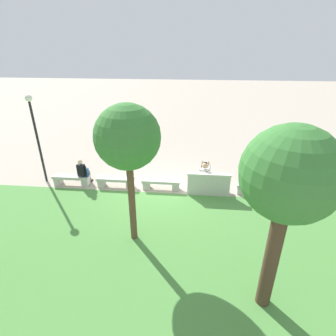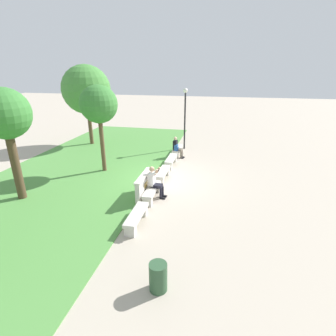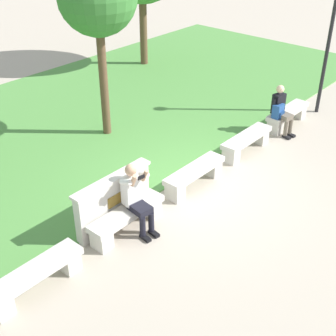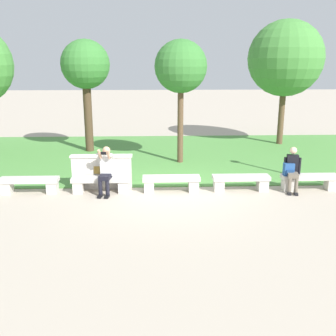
{
  "view_description": "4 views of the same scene",
  "coord_description": "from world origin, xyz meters",
  "px_view_note": "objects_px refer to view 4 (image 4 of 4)",
  "views": [
    {
      "loc": [
        -1.27,
        9.82,
        5.65
      ],
      "look_at": [
        -0.27,
        -0.32,
        0.87
      ],
      "focal_mm": 28.0,
      "sensor_mm": 36.0,
      "label": 1
    },
    {
      "loc": [
        -11.34,
        -2.66,
        5.04
      ],
      "look_at": [
        -0.6,
        -0.38,
        0.84
      ],
      "focal_mm": 28.0,
      "sensor_mm": 36.0,
      "label": 2
    },
    {
      "loc": [
        -6.68,
        -5.08,
        5.48
      ],
      "look_at": [
        -0.91,
        -0.05,
        0.88
      ],
      "focal_mm": 50.0,
      "sensor_mm": 36.0,
      "label": 3
    },
    {
      "loc": [
        -0.5,
        -10.65,
        3.62
      ],
      "look_at": [
        -0.1,
        -0.28,
        0.77
      ],
      "focal_mm": 42.0,
      "sensor_mm": 36.0,
      "label": 4
    }
  ],
  "objects_px": {
    "bench_mid": "(171,182)",
    "backpack": "(289,170)",
    "bench_far": "(241,181)",
    "tree_far_back": "(181,68)",
    "person_photographer": "(106,168)",
    "bench_end": "(310,180)",
    "bench_main": "(29,183)",
    "bench_near": "(101,182)",
    "tree_right_background": "(85,67)",
    "tree_left_background": "(286,59)",
    "person_distant": "(293,168)"
  },
  "relations": [
    {
      "from": "bench_mid",
      "to": "backpack",
      "type": "distance_m",
      "value": 3.36
    },
    {
      "from": "bench_far",
      "to": "tree_far_back",
      "type": "relative_size",
      "value": 0.38
    },
    {
      "from": "person_photographer",
      "to": "backpack",
      "type": "height_order",
      "value": "person_photographer"
    },
    {
      "from": "bench_far",
      "to": "bench_end",
      "type": "height_order",
      "value": "same"
    },
    {
      "from": "bench_main",
      "to": "backpack",
      "type": "distance_m",
      "value": 7.34
    },
    {
      "from": "bench_mid",
      "to": "bench_end",
      "type": "relative_size",
      "value": 1.0
    },
    {
      "from": "bench_near",
      "to": "bench_far",
      "type": "relative_size",
      "value": 1.0
    },
    {
      "from": "bench_far",
      "to": "tree_right_background",
      "type": "height_order",
      "value": "tree_right_background"
    },
    {
      "from": "bench_main",
      "to": "person_photographer",
      "type": "height_order",
      "value": "person_photographer"
    },
    {
      "from": "bench_mid",
      "to": "person_photographer",
      "type": "height_order",
      "value": "person_photographer"
    },
    {
      "from": "bench_far",
      "to": "person_photographer",
      "type": "bearing_deg",
      "value": -178.85
    },
    {
      "from": "backpack",
      "to": "tree_left_background",
      "type": "relative_size",
      "value": 0.08
    },
    {
      "from": "bench_mid",
      "to": "person_distant",
      "type": "height_order",
      "value": "person_distant"
    },
    {
      "from": "bench_far",
      "to": "tree_far_back",
      "type": "height_order",
      "value": "tree_far_back"
    },
    {
      "from": "bench_mid",
      "to": "tree_far_back",
      "type": "height_order",
      "value": "tree_far_back"
    },
    {
      "from": "person_distant",
      "to": "tree_left_background",
      "type": "height_order",
      "value": "tree_left_background"
    },
    {
      "from": "bench_main",
      "to": "bench_near",
      "type": "distance_m",
      "value": 2.0
    },
    {
      "from": "bench_far",
      "to": "person_distant",
      "type": "height_order",
      "value": "person_distant"
    },
    {
      "from": "backpack",
      "to": "bench_mid",
      "type": "bearing_deg",
      "value": 179.22
    },
    {
      "from": "bench_mid",
      "to": "person_photographer",
      "type": "relative_size",
      "value": 1.23
    },
    {
      "from": "backpack",
      "to": "tree_far_back",
      "type": "xyz_separation_m",
      "value": [
        -2.87,
        3.29,
        2.76
      ]
    },
    {
      "from": "bench_near",
      "to": "tree_right_background",
      "type": "distance_m",
      "value": 6.19
    },
    {
      "from": "bench_far",
      "to": "person_distant",
      "type": "distance_m",
      "value": 1.49
    },
    {
      "from": "bench_far",
      "to": "bench_end",
      "type": "bearing_deg",
      "value": 0.0
    },
    {
      "from": "bench_main",
      "to": "bench_far",
      "type": "bearing_deg",
      "value": 0.0
    },
    {
      "from": "bench_far",
      "to": "bench_main",
      "type": "bearing_deg",
      "value": 180.0
    },
    {
      "from": "bench_mid",
      "to": "bench_far",
      "type": "bearing_deg",
      "value": 0.0
    },
    {
      "from": "bench_near",
      "to": "bench_end",
      "type": "distance_m",
      "value": 5.99
    },
    {
      "from": "bench_near",
      "to": "bench_end",
      "type": "xyz_separation_m",
      "value": [
        5.99,
        0.0,
        0.0
      ]
    },
    {
      "from": "bench_near",
      "to": "bench_mid",
      "type": "relative_size",
      "value": 1.0
    },
    {
      "from": "tree_left_background",
      "to": "tree_far_back",
      "type": "xyz_separation_m",
      "value": [
        -4.65,
        -3.11,
        -0.31
      ]
    },
    {
      "from": "bench_end",
      "to": "backpack",
      "type": "distance_m",
      "value": 0.73
    },
    {
      "from": "bench_end",
      "to": "tree_right_background",
      "type": "xyz_separation_m",
      "value": [
        -7.1,
        5.24,
        3.1
      ]
    },
    {
      "from": "bench_mid",
      "to": "tree_right_background",
      "type": "xyz_separation_m",
      "value": [
        -3.11,
        5.24,
        3.1
      ]
    },
    {
      "from": "tree_right_background",
      "to": "bench_near",
      "type": "bearing_deg",
      "value": -77.98
    },
    {
      "from": "person_photographer",
      "to": "tree_right_background",
      "type": "height_order",
      "value": "tree_right_background"
    },
    {
      "from": "bench_near",
      "to": "tree_far_back",
      "type": "height_order",
      "value": "tree_far_back"
    },
    {
      "from": "bench_main",
      "to": "bench_mid",
      "type": "distance_m",
      "value": 3.99
    },
    {
      "from": "person_photographer",
      "to": "backpack",
      "type": "distance_m",
      "value": 5.17
    },
    {
      "from": "person_distant",
      "to": "bench_far",
      "type": "bearing_deg",
      "value": 177.43
    },
    {
      "from": "backpack",
      "to": "tree_far_back",
      "type": "relative_size",
      "value": 0.1
    },
    {
      "from": "bench_end",
      "to": "bench_far",
      "type": "bearing_deg",
      "value": 180.0
    },
    {
      "from": "person_distant",
      "to": "tree_far_back",
      "type": "height_order",
      "value": "tree_far_back"
    },
    {
      "from": "bench_main",
      "to": "person_photographer",
      "type": "distance_m",
      "value": 2.21
    },
    {
      "from": "bench_far",
      "to": "tree_far_back",
      "type": "bearing_deg",
      "value": 115.16
    },
    {
      "from": "bench_near",
      "to": "tree_left_background",
      "type": "xyz_separation_m",
      "value": [
        7.12,
        6.35,
        3.4
      ]
    },
    {
      "from": "bench_end",
      "to": "person_photographer",
      "type": "xyz_separation_m",
      "value": [
        -5.82,
        -0.08,
        0.45
      ]
    },
    {
      "from": "person_photographer",
      "to": "bench_far",
      "type": "bearing_deg",
      "value": 1.15
    },
    {
      "from": "bench_far",
      "to": "bench_mid",
      "type": "bearing_deg",
      "value": 180.0
    },
    {
      "from": "person_photographer",
      "to": "tree_far_back",
      "type": "xyz_separation_m",
      "value": [
        2.3,
        3.32,
        2.65
      ]
    }
  ]
}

